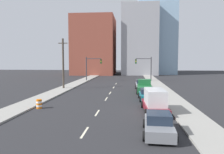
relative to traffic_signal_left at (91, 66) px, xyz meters
The scene contains 20 objects.
sidewalk_left 5.74m from the traffic_signal_left, 116.23° to the left, with size 2.85×98.09×0.16m.
sidewalk_right 15.71m from the traffic_signal_left, 15.21° to the left, with size 2.85×98.09×0.16m.
lane_stripe_at_8m 37.37m from the traffic_signal_left, 80.11° to the right, with size 0.16×2.40×0.01m, color beige.
lane_stripe_at_14m 31.91m from the traffic_signal_left, 78.37° to the right, with size 0.16×2.40×0.01m, color beige.
lane_stripe_at_21m 24.69m from the traffic_signal_left, 74.83° to the right, with size 0.16×2.40×0.01m, color beige.
lane_stripe_at_27m 19.91m from the traffic_signal_left, 70.94° to the right, with size 0.16×2.40×0.01m, color beige.
lane_stripe_at_33m 13.85m from the traffic_signal_left, 61.43° to the right, with size 0.16×2.40×0.01m, color beige.
lane_stripe_at_40m 9.04m from the traffic_signal_left, 39.32° to the right, with size 0.16×2.40×0.01m, color beige.
building_brick_left 25.85m from the traffic_signal_left, 97.54° to the left, with size 14.00×16.00×19.70m.
building_office_center 32.37m from the traffic_signal_left, 67.03° to the left, with size 12.00×20.00×23.32m.
building_glass_right 39.94m from the traffic_signal_left, 60.68° to the left, with size 13.00×20.00×33.65m.
traffic_signal_left is the anchor object (origin of this frame).
traffic_signal_right 13.05m from the traffic_signal_left, ahead, with size 3.82×0.35×5.72m.
utility_pole_left_mid 14.71m from the traffic_signal_left, 98.31° to the right, with size 1.60×0.32×8.68m.
traffic_barrel 29.84m from the traffic_signal_left, 89.87° to the right, with size 0.56×0.56×0.95m.
sedan_gray 38.46m from the traffic_signal_left, 72.62° to the right, with size 2.31×4.53×1.48m.
box_truck_maroon 32.64m from the traffic_signal_left, 68.63° to the right, with size 2.44×5.99×2.24m.
sedan_teal 26.73m from the traffic_signal_left, 64.05° to the right, with size 2.25×4.45×1.44m.
pickup_truck_green 21.29m from the traffic_signal_left, 56.59° to the right, with size 2.55×5.53×2.01m.
sedan_silver 16.64m from the traffic_signal_left, 46.25° to the right, with size 2.04×4.59×1.42m.
Camera 1 is at (3.21, -6.21, 5.04)m, focal length 35.00 mm.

